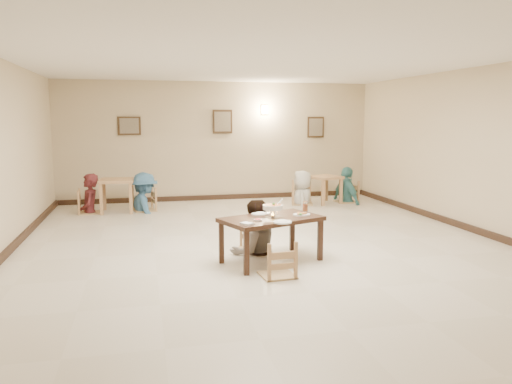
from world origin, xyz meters
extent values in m
plane|color=beige|center=(0.00, 0.00, 0.00)|extent=(10.00, 10.00, 0.00)
plane|color=white|center=(0.00, 0.00, 3.00)|extent=(10.00, 10.00, 0.00)
plane|color=beige|center=(0.00, 5.00, 1.50)|extent=(10.00, 0.00, 10.00)
plane|color=beige|center=(0.00, -5.00, 1.50)|extent=(10.00, 0.00, 10.00)
plane|color=beige|center=(4.00, 0.00, 1.50)|extent=(0.00, 10.00, 10.00)
cube|color=#2F1E15|center=(0.00, 4.97, 0.06)|extent=(8.00, 0.06, 0.12)
cube|color=#2F1E15|center=(-3.97, 0.00, 0.06)|extent=(0.06, 10.00, 0.12)
cube|color=#2F1E15|center=(3.97, 0.00, 0.06)|extent=(0.06, 10.00, 0.12)
cube|color=#3A2717|center=(-2.20, 4.96, 1.90)|extent=(0.55, 0.03, 0.45)
cube|color=gray|center=(-2.20, 4.94, 1.90)|extent=(0.45, 0.01, 0.37)
cube|color=#3A2717|center=(0.10, 4.96, 2.00)|extent=(0.50, 0.03, 0.60)
cube|color=gray|center=(0.10, 4.94, 2.00)|extent=(0.41, 0.01, 0.49)
cube|color=#3A2717|center=(2.60, 4.96, 1.85)|extent=(0.45, 0.03, 0.55)
cube|color=gray|center=(2.60, 4.94, 1.85)|extent=(0.37, 0.01, 0.45)
cube|color=#FFD88C|center=(1.20, 4.96, 2.30)|extent=(0.16, 0.05, 0.22)
cube|color=#3A2217|center=(-0.13, -0.83, 0.63)|extent=(1.60, 1.24, 0.06)
cube|color=#3A2217|center=(-0.61, -1.37, 0.30)|extent=(0.07, 0.07, 0.60)
cube|color=#3A2217|center=(0.60, -0.92, 0.30)|extent=(0.07, 0.07, 0.60)
cube|color=#3A2217|center=(-0.85, -0.74, 0.30)|extent=(0.07, 0.07, 0.60)
cube|color=#3A2217|center=(0.36, -0.29, 0.30)|extent=(0.07, 0.07, 0.60)
cube|color=tan|center=(-0.25, -0.16, 0.42)|extent=(0.43, 0.43, 0.05)
cube|color=tan|center=(-0.22, -1.51, 0.43)|extent=(0.44, 0.44, 0.05)
imported|color=gray|center=(-0.26, -0.26, 0.83)|extent=(0.94, 0.82, 1.66)
torus|color=silver|center=(-0.11, -0.86, 0.78)|extent=(0.22, 0.22, 0.01)
cylinder|color=silver|center=(-0.11, -0.86, 0.68)|extent=(0.06, 0.06, 0.03)
cone|color=#FFA526|center=(-0.11, -0.86, 0.72)|extent=(0.03, 0.03, 0.05)
cylinder|color=white|center=(-0.11, -0.86, 0.81)|extent=(0.29, 0.29, 0.06)
cylinder|color=#AE4210|center=(-0.11, -0.86, 0.84)|extent=(0.25, 0.25, 0.01)
sphere|color=#2D7223|center=(-0.10, -0.87, 0.86)|extent=(0.04, 0.04, 0.04)
cylinder|color=silver|center=(0.00, -0.80, 0.87)|extent=(0.13, 0.08, 0.09)
cylinder|color=silver|center=(-0.03, -0.81, 0.72)|extent=(0.01, 0.01, 0.13)
cylinder|color=silver|center=(-0.20, -0.81, 0.72)|extent=(0.01, 0.01, 0.13)
cylinder|color=silver|center=(-0.11, -0.96, 0.72)|extent=(0.01, 0.01, 0.13)
cylinder|color=white|center=(-0.24, -0.61, 0.67)|extent=(0.27, 0.27, 0.02)
ellipsoid|color=white|center=(-0.24, -0.61, 0.68)|extent=(0.18, 0.15, 0.06)
cylinder|color=white|center=(-0.08, -1.24, 0.67)|extent=(0.26, 0.26, 0.02)
ellipsoid|color=white|center=(-0.08, -1.24, 0.68)|extent=(0.17, 0.14, 0.06)
cylinder|color=white|center=(0.34, -0.80, 0.67)|extent=(0.26, 0.26, 0.02)
sphere|color=#2D7223|center=(0.30, -0.87, 0.70)|extent=(0.04, 0.04, 0.04)
cylinder|color=white|center=(-0.37, -1.03, 0.67)|extent=(0.12, 0.12, 0.02)
cylinder|color=#A60610|center=(-0.37, -1.03, 0.68)|extent=(0.09, 0.09, 0.01)
cube|color=white|center=(-0.58, -1.26, 0.67)|extent=(0.18, 0.19, 0.03)
cube|color=silver|center=(-0.53, -1.18, 0.67)|extent=(0.09, 0.15, 0.01)
cube|color=silver|center=(-0.50, -1.18, 0.67)|extent=(0.09, 0.15, 0.01)
cylinder|color=white|center=(0.50, -0.50, 0.74)|extent=(0.08, 0.08, 0.16)
cylinder|color=#D25D1D|center=(0.50, -0.50, 0.72)|extent=(0.07, 0.07, 0.12)
cube|color=tan|center=(-2.49, 3.74, 0.71)|extent=(0.77, 0.77, 0.06)
cube|color=tan|center=(-2.81, 3.43, 0.34)|extent=(0.07, 0.07, 0.68)
cube|color=tan|center=(-2.19, 3.41, 0.34)|extent=(0.07, 0.07, 0.68)
cube|color=tan|center=(-2.79, 4.06, 0.34)|extent=(0.07, 0.07, 0.68)
cube|color=tan|center=(-2.17, 4.04, 0.34)|extent=(0.07, 0.07, 0.68)
cube|color=tan|center=(2.46, 3.82, 0.65)|extent=(0.85, 0.85, 0.06)
cube|color=tan|center=(2.28, 3.47, 0.31)|extent=(0.07, 0.07, 0.62)
cube|color=tan|center=(2.81, 3.64, 0.31)|extent=(0.07, 0.07, 0.62)
cube|color=tan|center=(2.11, 3.99, 0.31)|extent=(0.07, 0.07, 0.62)
cube|color=tan|center=(2.63, 4.17, 0.31)|extent=(0.07, 0.07, 0.62)
cube|color=tan|center=(-3.08, 3.72, 0.46)|extent=(0.47, 0.47, 0.05)
cube|color=tan|center=(-1.90, 3.75, 0.46)|extent=(0.47, 0.47, 0.05)
cube|color=tan|center=(1.87, 3.80, 0.49)|extent=(0.50, 0.50, 0.05)
cube|color=tan|center=(3.04, 3.84, 0.47)|extent=(0.48, 0.48, 0.05)
imported|color=#541E21|center=(-3.08, 3.72, 0.88)|extent=(0.45, 0.66, 1.76)
imported|color=teal|center=(-1.90, 3.75, 0.87)|extent=(1.00, 1.28, 1.75)
imported|color=silver|center=(1.87, 3.80, 0.83)|extent=(0.73, 0.92, 1.65)
imported|color=teal|center=(3.04, 3.84, 0.89)|extent=(0.62, 1.11, 1.78)
camera|label=1|loc=(-1.93, -7.68, 2.07)|focal=35.00mm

